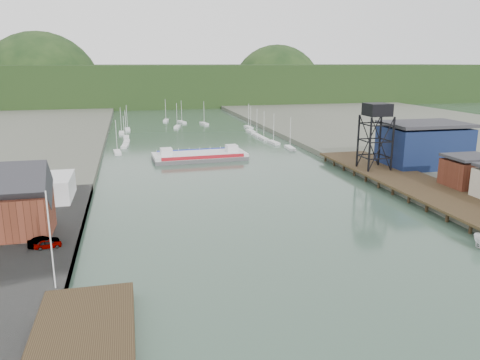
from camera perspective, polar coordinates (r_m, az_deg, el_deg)
name	(u,v)px	position (r m, az deg, el deg)	size (l,w,h in m)	color
ground	(347,309)	(57.42, 12.92, -15.08)	(600.00, 600.00, 0.00)	#2A4133
west_quay	(12,265)	(71.94, -26.01, -9.32)	(16.00, 80.00, 1.60)	slate
west_stage	(84,335)	(52.34, -18.48, -17.45)	(10.00, 18.00, 1.80)	black
east_pier	(410,181)	(111.02, 20.04, -0.16)	(14.00, 70.00, 2.45)	black
harbor_building	(9,208)	(79.88, -26.33, -3.06)	(12.20, 8.20, 8.90)	#502417
white_shed	(24,189)	(99.72, -24.87, -1.02)	(18.00, 12.00, 4.50)	silver
flagpole	(51,241)	(58.98, -22.09, -6.86)	(0.16, 0.16, 12.00)	silver
lift_tower	(377,114)	(118.60, 16.37, 7.76)	(6.50, 6.50, 16.00)	black
blue_shed	(424,145)	(129.36, 21.48, 3.99)	(20.50, 14.50, 11.30)	#0C1936
marina_sailboats	(191,134)	(186.55, -5.99, 5.65)	(57.71, 92.65, 0.90)	silver
distant_hills	(155,87)	(346.91, -10.29, 11.07)	(500.00, 120.00, 80.00)	black
chain_ferry	(200,156)	(137.51, -4.93, 2.96)	(27.50, 12.29, 3.88)	#515154
car_west_a	(48,244)	(73.60, -22.38, -7.20)	(1.53, 3.79, 1.29)	#999999
car_west_b	(44,242)	(74.31, -22.83, -6.98)	(1.53, 4.37, 1.44)	#999999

